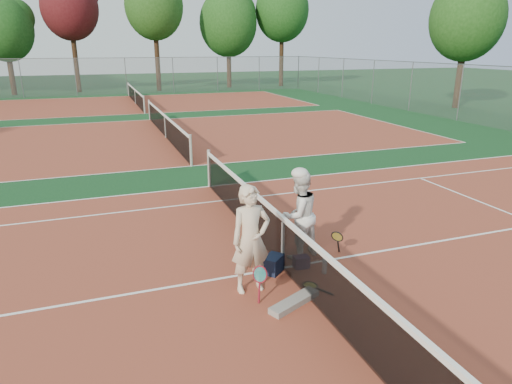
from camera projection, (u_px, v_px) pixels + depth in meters
ground at (282, 268)px, 8.47m from camera, size 130.00×130.00×0.00m
court_main at (282, 268)px, 8.47m from camera, size 23.77×10.97×0.01m
court_far_a at (166, 137)px, 20.57m from camera, size 23.77×10.97×0.01m
court_far_b at (136, 103)px, 32.67m from camera, size 23.77×10.97×0.01m
net_main at (283, 243)px, 8.31m from camera, size 0.10×10.98×1.02m
net_far_a at (165, 126)px, 20.41m from camera, size 0.10×10.98×1.02m
net_far_b at (135, 96)px, 32.51m from camera, size 0.10×10.98×1.02m
fence_back at (126, 76)px, 38.48m from camera, size 32.00×0.06×3.00m
player_a at (251, 239)px, 7.45m from camera, size 0.70×0.48×1.85m
player_b at (299, 215)px, 8.70m from camera, size 1.00×0.87×1.73m
racket_red at (260, 284)px, 7.32m from camera, size 0.31×0.28×0.59m
racket_black_held at (337, 244)px, 8.87m from camera, size 0.41×0.41×0.54m
racket_spare at (310, 285)px, 7.83m from camera, size 0.52×0.66×0.03m
sports_bag_navy at (273, 264)px, 8.28m from camera, size 0.48×0.47×0.32m
sports_bag_purple at (301, 262)px, 8.46m from camera, size 0.30×0.22×0.23m
net_cover_canvas at (294, 302)px, 7.26m from camera, size 0.98×0.62×0.10m
water_bottle at (325, 266)px, 8.23m from camera, size 0.09×0.09×0.30m
tree_back_1 at (4, 29)px, 36.86m from camera, size 4.47×4.47×7.81m
tree_back_maroon at (70, 8)px, 38.62m from camera, size 4.74×4.74×9.77m
tree_back_3 at (154, 6)px, 39.89m from camera, size 5.08×5.08×10.22m
tree_back_4 at (228, 23)px, 43.67m from camera, size 5.50×5.50×9.20m
tree_back_5 at (282, 11)px, 44.86m from camera, size 5.25×5.25×10.30m
tree_right_1 at (467, 19)px, 28.79m from camera, size 4.61×4.61×8.24m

